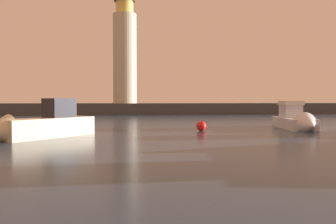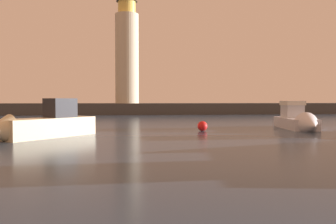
{
  "view_description": "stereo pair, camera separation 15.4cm",
  "coord_description": "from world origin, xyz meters",
  "px_view_note": "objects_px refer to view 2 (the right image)",
  "views": [
    {
      "loc": [
        -3.19,
        -2.3,
        2.4
      ],
      "look_at": [
        -1.3,
        14.88,
        1.78
      ],
      "focal_mm": 36.72,
      "sensor_mm": 36.0,
      "label": 1
    },
    {
      "loc": [
        -3.03,
        -2.32,
        2.4
      ],
      "look_at": [
        -1.3,
        14.88,
        1.78
      ],
      "focal_mm": 36.72,
      "sensor_mm": 36.0,
      "label": 2
    }
  ],
  "objects_px": {
    "motorboat_3": "(40,125)",
    "mooring_buoy": "(202,126)",
    "motorboat_4": "(299,121)",
    "lighthouse": "(127,52)"
  },
  "relations": [
    {
      "from": "mooring_buoy",
      "to": "motorboat_4",
      "type": "bearing_deg",
      "value": 4.23
    },
    {
      "from": "motorboat_4",
      "to": "mooring_buoy",
      "type": "relative_size",
      "value": 9.21
    },
    {
      "from": "lighthouse",
      "to": "mooring_buoy",
      "type": "relative_size",
      "value": 23.23
    },
    {
      "from": "motorboat_3",
      "to": "mooring_buoy",
      "type": "height_order",
      "value": "motorboat_3"
    },
    {
      "from": "motorboat_4",
      "to": "mooring_buoy",
      "type": "distance_m",
      "value": 8.08
    },
    {
      "from": "lighthouse",
      "to": "mooring_buoy",
      "type": "bearing_deg",
      "value": -78.53
    },
    {
      "from": "motorboat_3",
      "to": "motorboat_4",
      "type": "distance_m",
      "value": 19.6
    },
    {
      "from": "lighthouse",
      "to": "motorboat_4",
      "type": "height_order",
      "value": "lighthouse"
    },
    {
      "from": "motorboat_3",
      "to": "motorboat_4",
      "type": "relative_size",
      "value": 0.97
    },
    {
      "from": "mooring_buoy",
      "to": "motorboat_3",
      "type": "bearing_deg",
      "value": -161.91
    }
  ]
}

